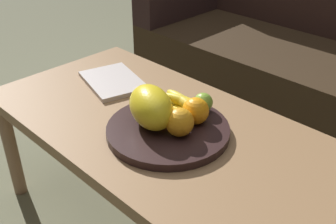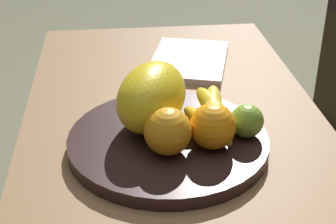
{
  "view_description": "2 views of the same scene",
  "coord_description": "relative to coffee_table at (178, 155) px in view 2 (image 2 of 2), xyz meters",
  "views": [
    {
      "loc": [
        0.76,
        -0.74,
        1.14
      ],
      "look_at": [
        0.04,
        -0.02,
        0.53
      ],
      "focal_mm": 43.71,
      "sensor_mm": 36.0,
      "label": 1
    },
    {
      "loc": [
        0.84,
        -0.11,
        0.98
      ],
      "look_at": [
        0.04,
        -0.02,
        0.53
      ],
      "focal_mm": 55.41,
      "sensor_mm": 36.0,
      "label": 2
    }
  ],
  "objects": [
    {
      "name": "orange_front",
      "position": [
        0.09,
        0.05,
        0.11
      ],
      "size": [
        0.08,
        0.08,
        0.08
      ],
      "primitive_type": "sphere",
      "color": "orange",
      "rests_on": "fruit_bowl"
    },
    {
      "name": "fruit_bowl",
      "position": [
        0.04,
        -0.02,
        0.06
      ],
      "size": [
        0.37,
        0.37,
        0.03
      ],
      "primitive_type": "cylinder",
      "color": "#2F1D1D",
      "rests_on": "coffee_table"
    },
    {
      "name": "melon_large_front",
      "position": [
        0.0,
        -0.05,
        0.13
      ],
      "size": [
        0.22,
        0.18,
        0.12
      ],
      "primitive_type": "ellipsoid",
      "rotation": [
        0.0,
        0.0,
        -0.4
      ],
      "color": "yellow",
      "rests_on": "fruit_bowl"
    },
    {
      "name": "coffee_table",
      "position": [
        0.0,
        0.0,
        0.0
      ],
      "size": [
        1.22,
        0.61,
        0.46
      ],
      "color": "#966E48",
      "rests_on": "ground_plane"
    },
    {
      "name": "magazine",
      "position": [
        -0.34,
        0.07,
        0.06
      ],
      "size": [
        0.29,
        0.24,
        0.02
      ],
      "primitive_type": "cube",
      "rotation": [
        0.0,
        0.0,
        -0.28
      ],
      "color": "beige",
      "rests_on": "coffee_table"
    },
    {
      "name": "orange_left",
      "position": [
        0.1,
        -0.03,
        0.11
      ],
      "size": [
        0.08,
        0.08,
        0.08
      ],
      "primitive_type": "sphere",
      "color": "orange",
      "rests_on": "fruit_bowl"
    },
    {
      "name": "apple_front",
      "position": [
        0.06,
        0.12,
        0.1
      ],
      "size": [
        0.06,
        0.06,
        0.06
      ],
      "primitive_type": "sphere",
      "color": "#7EAD35",
      "rests_on": "fruit_bowl"
    },
    {
      "name": "banana_bunch",
      "position": [
        0.03,
        0.06,
        0.1
      ],
      "size": [
        0.18,
        0.15,
        0.06
      ],
      "color": "yellow",
      "rests_on": "fruit_bowl"
    }
  ]
}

